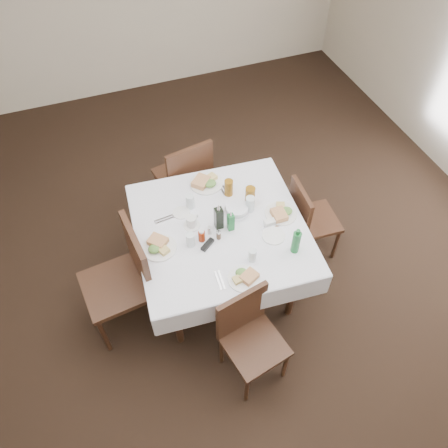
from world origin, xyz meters
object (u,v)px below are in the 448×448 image
oil_cruet_green (231,221)px  ketchup_bottle (202,236)px  dining_table (220,233)px  chair_west (126,275)px  water_n (190,201)px  water_s (252,255)px  green_bottle (296,242)px  water_e (250,204)px  oil_cruet_dark (219,217)px  coffee_mug (192,222)px  water_w (191,240)px  chair_north (186,176)px  chair_south (249,332)px  chair_east (308,217)px  bread_basket (237,210)px

oil_cruet_green → ketchup_bottle: oil_cruet_green is taller
dining_table → chair_west: (-0.79, -0.06, -0.09)m
water_n → water_s: (0.26, -0.66, -0.01)m
oil_cruet_green → green_bottle: bearing=-44.2°
water_e → water_n: bearing=155.6°
water_n → ketchup_bottle: size_ratio=1.11×
water_s → oil_cruet_green: oil_cruet_green is taller
water_n → water_s: 0.71m
oil_cruet_dark → coffee_mug: (-0.19, 0.08, -0.07)m
water_n → oil_cruet_dark: 0.31m
water_n → water_w: 0.39m
dining_table → chair_west: chair_west is taller
ketchup_bottle → chair_west: bearing=179.0°
chair_north → chair_south: size_ratio=1.11×
chair_east → water_e: size_ratio=6.12×
chair_west → green_bottle: bearing=-15.7°
dining_table → water_s: size_ratio=12.58×
green_bottle → water_e: bearing=107.6°
chair_east → water_e: water_e is taller
dining_table → oil_cruet_dark: 0.19m
chair_east → chair_west: size_ratio=0.81×
bread_basket → oil_cruet_dark: bearing=-154.4°
chair_south → water_n: (-0.08, 1.06, 0.34)m
chair_west → bread_basket: size_ratio=5.14×
chair_north → oil_cruet_dark: oil_cruet_dark is taller
oil_cruet_dark → coffee_mug: size_ratio=1.87×
oil_cruet_green → chair_east: bearing=8.0°
water_n → green_bottle: green_bottle is taller
chair_west → water_w: 0.57m
chair_east → oil_cruet_green: bearing=-172.0°
water_w → oil_cruet_green: bearing=7.2°
chair_north → water_s: (0.14, -1.24, 0.28)m
chair_west → water_n: (0.63, 0.34, 0.24)m
dining_table → water_s: 0.41m
oil_cruet_dark → coffee_mug: 0.22m
bread_basket → water_s: bearing=-97.8°
dining_table → water_s: (0.11, -0.38, 0.14)m
ketchup_bottle → water_e: bearing=19.0°
chair_east → water_s: 0.92m
chair_west → ketchup_bottle: 0.65m
chair_north → green_bottle: bearing=-69.8°
water_s → water_e: water_e is taller
water_s → oil_cruet_dark: 0.40m
water_n → oil_cruet_dark: size_ratio=0.50×
water_s → green_bottle: 0.33m
oil_cruet_green → water_e: bearing=31.3°
water_w → green_bottle: size_ratio=0.52×
chair_north → water_n: (-0.13, -0.58, 0.28)m
ketchup_bottle → chair_north: bearing=81.0°
water_s → chair_south: bearing=-114.2°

